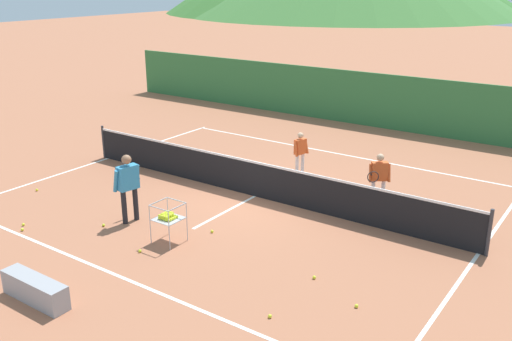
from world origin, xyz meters
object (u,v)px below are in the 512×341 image
(courtside_bench, at_px, (35,289))
(student_0, at_px, (300,149))
(ball_cart, at_px, (168,217))
(tennis_ball_7, at_px, (23,225))
(tennis_ball_4, at_px, (140,251))
(tennis_ball_8, at_px, (37,190))
(tennis_net, at_px, (255,178))
(tennis_ball_1, at_px, (104,225))
(tennis_ball_2, at_px, (212,231))
(tennis_ball_0, at_px, (270,316))
(instructor, at_px, (128,182))
(student_1, at_px, (379,175))
(tennis_ball_3, at_px, (314,277))
(tennis_ball_9, at_px, (356,306))
(tennis_ball_5, at_px, (22,230))

(courtside_bench, bearing_deg, student_0, 87.52)
(ball_cart, bearing_deg, tennis_ball_7, -158.27)
(tennis_ball_4, xyz_separation_m, tennis_ball_8, (-4.93, 0.96, 0.00))
(tennis_ball_8, xyz_separation_m, courtside_bench, (4.78, -3.35, 0.20))
(tennis_net, xyz_separation_m, tennis_ball_1, (-1.80, -3.59, -0.47))
(student_0, bearing_deg, tennis_ball_2, -84.77)
(tennis_ball_0, relative_size, tennis_ball_7, 1.00)
(tennis_net, height_order, ball_cart, tennis_net)
(tennis_net, relative_size, instructor, 7.16)
(student_0, xyz_separation_m, tennis_ball_7, (-3.43, -6.84, -0.73))
(tennis_ball_7, xyz_separation_m, tennis_ball_8, (-1.72, 1.56, 0.00))
(tennis_ball_2, bearing_deg, student_1, 56.69)
(tennis_ball_1, bearing_deg, student_0, 72.11)
(tennis_net, xyz_separation_m, courtside_bench, (-0.31, -6.43, -0.27))
(tennis_ball_3, bearing_deg, student_0, 123.33)
(instructor, xyz_separation_m, tennis_ball_0, (4.94, -1.47, -0.96))
(ball_cart, distance_m, tennis_ball_7, 3.67)
(student_1, relative_size, tennis_ball_4, 20.10)
(tennis_ball_1, bearing_deg, instructor, 63.06)
(student_0, bearing_deg, tennis_ball_0, -63.20)
(tennis_net, xyz_separation_m, tennis_ball_9, (4.52, -3.34, -0.47))
(ball_cart, relative_size, courtside_bench, 0.60)
(tennis_ball_8, bearing_deg, tennis_net, 31.18)
(student_1, bearing_deg, student_0, 161.75)
(student_0, xyz_separation_m, tennis_ball_4, (-0.22, -6.23, -0.73))
(instructor, height_order, tennis_ball_4, instructor)
(student_1, height_order, tennis_ball_2, student_1)
(tennis_ball_7, bearing_deg, tennis_ball_5, -38.08)
(student_0, height_order, courtside_bench, student_0)
(tennis_ball_2, relative_size, tennis_ball_8, 1.00)
(student_0, distance_m, courtside_bench, 8.65)
(student_0, relative_size, tennis_ball_9, 18.64)
(tennis_ball_0, bearing_deg, tennis_ball_3, 90.88)
(instructor, relative_size, ball_cart, 1.84)
(tennis_ball_0, bearing_deg, tennis_ball_9, 46.46)
(instructor, xyz_separation_m, tennis_ball_2, (1.99, 0.60, -0.96))
(student_1, xyz_separation_m, tennis_ball_4, (-3.05, -5.30, -0.79))
(tennis_net, distance_m, instructor, 3.40)
(tennis_net, height_order, tennis_ball_2, tennis_net)
(tennis_ball_1, relative_size, tennis_ball_5, 1.00)
(ball_cart, height_order, tennis_ball_3, ball_cart)
(tennis_ball_0, relative_size, tennis_ball_3, 1.00)
(tennis_ball_8, bearing_deg, tennis_ball_0, -9.33)
(student_0, distance_m, tennis_ball_8, 7.41)
(student_1, distance_m, tennis_ball_4, 6.16)
(instructor, height_order, tennis_ball_5, instructor)
(tennis_net, height_order, courtside_bench, tennis_net)
(tennis_ball_2, bearing_deg, tennis_ball_8, -173.14)
(tennis_ball_9, bearing_deg, instructor, 176.80)
(tennis_ball_4, distance_m, courtside_bench, 2.41)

